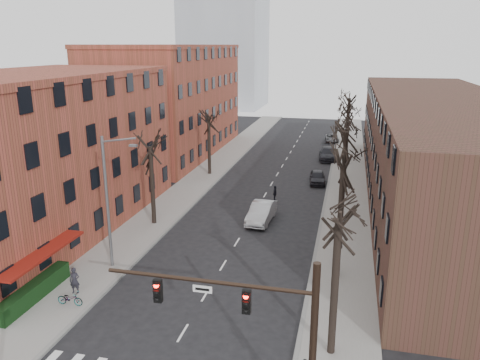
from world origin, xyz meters
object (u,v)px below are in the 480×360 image
Objects in this scene: parked_car_mid at (328,154)px; pedestrian_a at (75,281)px; bicycle at (70,299)px; silver_sedan at (261,212)px; parked_car_near at (317,177)px.

parked_car_mid is 3.36× the size of pedestrian_a.
silver_sedan is at bearing -28.91° from bicycle.
silver_sedan is 0.91× the size of parked_car_mid.
parked_car_near is at bearing 51.24° from pedestrian_a.
pedestrian_a is 1.05× the size of bicycle.
silver_sedan is 17.80m from bicycle.
parked_car_mid is at bearing 82.76° from silver_sedan.
silver_sedan is 16.89m from pedestrian_a.
parked_car_near is 2.52× the size of pedestrian_a.
pedestrian_a reaches higher than silver_sedan.
parked_car_near is 2.64× the size of bicycle.
silver_sedan is at bearing -112.43° from parked_car_near.
parked_car_mid is at bearing 57.18° from pedestrian_a.
parked_car_mid is 40.61m from pedestrian_a.
bicycle is at bearing -111.26° from parked_car_mid.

